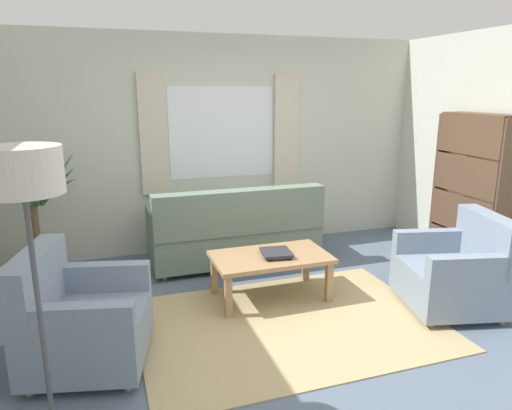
# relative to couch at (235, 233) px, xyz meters

# --- Properties ---
(ground_plane) EXTENTS (6.24, 6.24, 0.00)m
(ground_plane) POSITION_rel_couch_xyz_m (0.04, -1.55, -0.37)
(ground_plane) COLOR slate
(wall_back) EXTENTS (5.32, 0.12, 2.60)m
(wall_back) POSITION_rel_couch_xyz_m (0.04, 0.71, 0.93)
(wall_back) COLOR beige
(wall_back) RESTS_ON ground_plane
(window_with_curtains) EXTENTS (1.98, 0.07, 1.40)m
(window_with_curtains) POSITION_rel_couch_xyz_m (0.04, 0.63, 1.08)
(window_with_curtains) COLOR white
(area_rug) EXTENTS (2.52, 1.79, 0.01)m
(area_rug) POSITION_rel_couch_xyz_m (0.04, -1.55, -0.36)
(area_rug) COLOR tan
(area_rug) RESTS_ON ground_plane
(couch) EXTENTS (1.90, 0.82, 0.92)m
(couch) POSITION_rel_couch_xyz_m (0.00, 0.00, 0.00)
(couch) COLOR slate
(couch) RESTS_ON ground_plane
(armchair_left) EXTENTS (0.99, 1.01, 0.88)m
(armchair_left) POSITION_rel_couch_xyz_m (-1.63, -1.61, -0.01)
(armchair_left) COLOR gray
(armchair_left) RESTS_ON ground_plane
(armchair_right) EXTENTS (0.99, 1.01, 0.88)m
(armchair_right) POSITION_rel_couch_xyz_m (1.61, -1.74, -0.01)
(armchair_right) COLOR gray
(armchair_right) RESTS_ON ground_plane
(coffee_table) EXTENTS (1.10, 0.64, 0.44)m
(coffee_table) POSITION_rel_couch_xyz_m (0.06, -1.01, 0.01)
(coffee_table) COLOR #A87F56
(coffee_table) RESTS_ON ground_plane
(book_stack_on_table) EXTENTS (0.30, 0.32, 0.05)m
(book_stack_on_table) POSITION_rel_couch_xyz_m (0.11, -1.05, 0.10)
(book_stack_on_table) COLOR #2D2D33
(book_stack_on_table) RESTS_ON coffee_table
(potted_plant) EXTENTS (1.14, 1.25, 1.33)m
(potted_plant) POSITION_rel_couch_xyz_m (-2.07, 0.14, 0.22)
(potted_plant) COLOR #9E6B4C
(potted_plant) RESTS_ON ground_plane
(bookshelf) EXTENTS (0.30, 0.94, 1.72)m
(bookshelf) POSITION_rel_couch_xyz_m (2.38, -1.02, 0.50)
(bookshelf) COLOR brown
(bookshelf) RESTS_ON ground_plane
(standing_lamp) EXTENTS (0.39, 0.39, 1.70)m
(standing_lamp) POSITION_rel_couch_xyz_m (-1.76, -2.37, 1.09)
(standing_lamp) COLOR #4C4C51
(standing_lamp) RESTS_ON ground_plane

